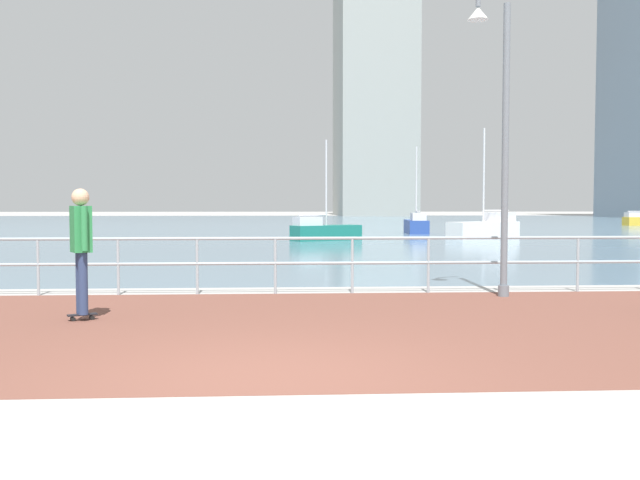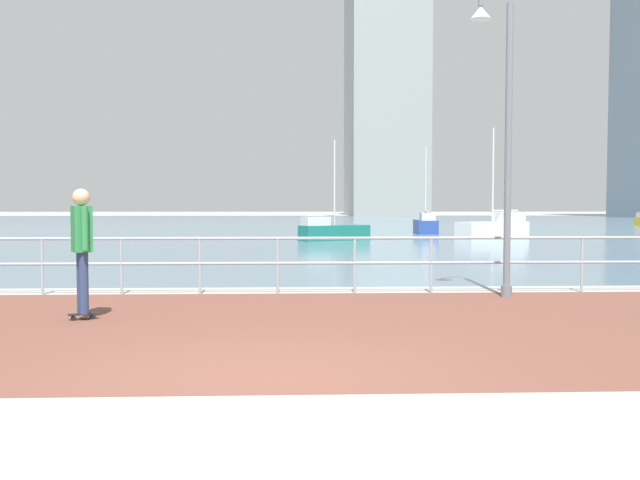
{
  "view_description": "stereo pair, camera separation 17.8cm",
  "coord_description": "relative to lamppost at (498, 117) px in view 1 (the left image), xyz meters",
  "views": [
    {
      "loc": [
        0.07,
        -6.57,
        1.62
      ],
      "look_at": [
        0.67,
        3.74,
        1.1
      ],
      "focal_mm": 39.89,
      "sensor_mm": 36.0,
      "label": 1
    },
    {
      "loc": [
        0.24,
        -6.58,
        1.62
      ],
      "look_at": [
        0.67,
        3.74,
        1.1
      ],
      "focal_mm": 39.89,
      "sensor_mm": 36.0,
      "label": 2
    }
  ],
  "objects": [
    {
      "name": "ground",
      "position": [
        -3.86,
        34.39,
        -3.14
      ],
      "size": [
        220.0,
        220.0,
        0.0
      ],
      "primitive_type": "plane",
      "color": "#ADAAA5"
    },
    {
      "name": "brick_paving",
      "position": [
        -3.86,
        -2.81,
        -3.14
      ],
      "size": [
        28.0,
        6.87,
        0.01
      ],
      "primitive_type": "cube",
      "color": "brown",
      "rests_on": "ground"
    },
    {
      "name": "harbor_water",
      "position": [
        -3.86,
        45.63,
        -3.14
      ],
      "size": [
        180.0,
        88.0,
        0.0
      ],
      "primitive_type": "cube",
      "color": "slate",
      "rests_on": "ground"
    },
    {
      "name": "waterfront_railing",
      "position": [
        -3.86,
        0.63,
        -2.43
      ],
      "size": [
        25.25,
        0.06,
        1.03
      ],
      "color": "#9EADB7",
      "rests_on": "ground"
    },
    {
      "name": "lamppost",
      "position": [
        0.0,
        0.0,
        0.0
      ],
      "size": [
        0.81,
        0.37,
        5.68
      ],
      "color": "slate",
      "rests_on": "ground"
    },
    {
      "name": "skateboarder",
      "position": [
        -6.54,
        -2.16,
        -2.03
      ],
      "size": [
        0.41,
        0.53,
        1.84
      ],
      "color": "black",
      "rests_on": "ground"
    },
    {
      "name": "sailboat_blue",
      "position": [
        6.03,
        21.06,
        -2.64
      ],
      "size": [
        3.81,
        2.79,
        5.22
      ],
      "color": "white",
      "rests_on": "ground"
    },
    {
      "name": "sailboat_teal",
      "position": [
        3.9,
        27.14,
        -2.68
      ],
      "size": [
        1.34,
        3.53,
        4.85
      ],
      "color": "#284799",
      "rests_on": "ground"
    },
    {
      "name": "sailboat_yellow",
      "position": [
        -1.77,
        19.48,
        -2.71
      ],
      "size": [
        3.3,
        2.33,
        4.49
      ],
      "color": "#197266",
      "rests_on": "ground"
    },
    {
      "name": "tower_steel",
      "position": [
        9.89,
        90.47,
        14.36
      ],
      "size": [
        10.43,
        17.46,
        36.67
      ],
      "color": "#939993",
      "rests_on": "ground"
    }
  ]
}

